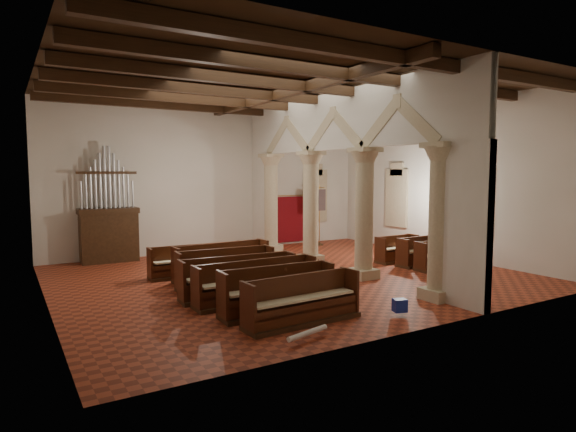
{
  "coord_description": "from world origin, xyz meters",
  "views": [
    {
      "loc": [
        -7.85,
        -13.05,
        3.3
      ],
      "look_at": [
        0.24,
        0.5,
        1.88
      ],
      "focal_mm": 30.0,
      "sensor_mm": 36.0,
      "label": 1
    }
  ],
  "objects_px": {
    "pipe_organ": "(109,225)",
    "nave_pew_0": "(303,307)",
    "aisle_pew_0": "(438,260)",
    "processional_banner": "(319,227)",
    "lectern": "(131,248)"
  },
  "relations": [
    {
      "from": "lectern",
      "to": "processional_banner",
      "type": "bearing_deg",
      "value": 10.93
    },
    {
      "from": "pipe_organ",
      "to": "nave_pew_0",
      "type": "height_order",
      "value": "pipe_organ"
    },
    {
      "from": "nave_pew_0",
      "to": "aisle_pew_0",
      "type": "xyz_separation_m",
      "value": [
        7.12,
        2.55,
        -0.01
      ]
    },
    {
      "from": "lectern",
      "to": "aisle_pew_0",
      "type": "xyz_separation_m",
      "value": [
        8.55,
        -7.29,
        -0.13
      ]
    },
    {
      "from": "pipe_organ",
      "to": "processional_banner",
      "type": "relative_size",
      "value": 1.6
    },
    {
      "from": "processional_banner",
      "to": "aisle_pew_0",
      "type": "height_order",
      "value": "processional_banner"
    },
    {
      "from": "processional_banner",
      "to": "nave_pew_0",
      "type": "relative_size",
      "value": 0.98
    },
    {
      "from": "pipe_organ",
      "to": "aisle_pew_0",
      "type": "relative_size",
      "value": 2.53
    },
    {
      "from": "nave_pew_0",
      "to": "lectern",
      "type": "bearing_deg",
      "value": 95.45
    },
    {
      "from": "lectern",
      "to": "processional_banner",
      "type": "height_order",
      "value": "processional_banner"
    },
    {
      "from": "pipe_organ",
      "to": "processional_banner",
      "type": "bearing_deg",
      "value": -3.55
    },
    {
      "from": "nave_pew_0",
      "to": "aisle_pew_0",
      "type": "relative_size",
      "value": 1.62
    },
    {
      "from": "pipe_organ",
      "to": "aisle_pew_0",
      "type": "bearing_deg",
      "value": -37.99
    },
    {
      "from": "pipe_organ",
      "to": "nave_pew_0",
      "type": "bearing_deg",
      "value": -77.29
    },
    {
      "from": "pipe_organ",
      "to": "lectern",
      "type": "height_order",
      "value": "pipe_organ"
    }
  ]
}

